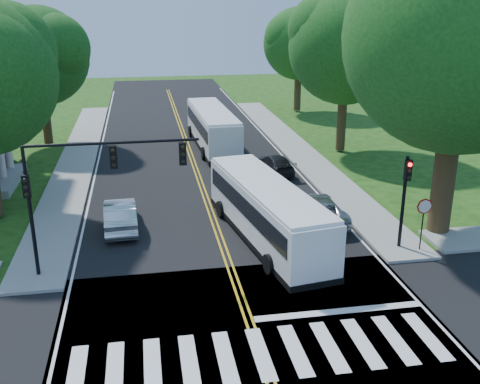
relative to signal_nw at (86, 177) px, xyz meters
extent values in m
plane|color=#163F0F|center=(5.86, -6.43, -4.38)|extent=(140.00, 140.00, 0.00)
cube|color=black|center=(5.86, 11.57, -4.37)|extent=(14.00, 96.00, 0.01)
cube|color=black|center=(5.86, -6.43, -4.37)|extent=(60.00, 12.00, 0.01)
cube|color=gold|center=(5.86, 15.57, -4.36)|extent=(0.36, 70.00, 0.01)
cube|color=silver|center=(-0.94, 15.57, -4.36)|extent=(0.12, 70.00, 0.01)
cube|color=silver|center=(12.66, 15.57, -4.36)|extent=(0.12, 70.00, 0.01)
cube|color=silver|center=(5.86, -6.93, -4.36)|extent=(12.60, 3.00, 0.01)
cube|color=silver|center=(9.36, -4.83, -4.36)|extent=(6.60, 0.40, 0.01)
cube|color=gray|center=(-2.44, 18.57, -4.30)|extent=(2.60, 40.00, 0.15)
cube|color=gray|center=(14.16, 18.57, -4.30)|extent=(2.60, 40.00, 0.15)
cylinder|color=#362615|center=(16.86, 1.57, -1.23)|extent=(1.10, 1.10, 6.00)
sphere|color=#296A1F|center=(16.86, 1.57, 5.28)|extent=(10.80, 10.80, 10.80)
cylinder|color=#362615|center=(-5.14, 23.57, -2.03)|extent=(0.70, 0.70, 4.40)
sphere|color=#296A1F|center=(-5.14, 23.57, 2.64)|extent=(7.60, 7.60, 7.60)
cylinder|color=#362615|center=(17.36, 17.57, -1.73)|extent=(0.70, 0.70, 5.00)
sphere|color=#296A1F|center=(17.36, 17.57, 3.50)|extent=(8.40, 8.40, 8.40)
cylinder|color=#362615|center=(18.36, 33.57, -2.03)|extent=(0.70, 0.70, 4.40)
sphere|color=#296A1F|center=(18.36, 33.57, 2.51)|extent=(7.20, 7.20, 7.20)
cube|color=gray|center=(-6.54, 13.57, -4.13)|extent=(1.80, 6.00, 0.50)
cylinder|color=silver|center=(-6.54, 13.57, -2.28)|extent=(0.50, 0.50, 4.20)
cylinder|color=silver|center=(-6.54, 15.77, -2.28)|extent=(0.50, 0.50, 4.20)
cylinder|color=black|center=(-2.34, 0.07, -1.93)|extent=(0.16, 0.16, 4.60)
cube|color=black|center=(-2.34, -0.08, -0.23)|extent=(0.30, 0.22, 0.95)
sphere|color=black|center=(-2.34, -0.22, 0.07)|extent=(0.18, 0.18, 0.18)
cylinder|color=black|center=(1.16, 0.07, 1.37)|extent=(7.00, 0.12, 0.12)
cube|color=black|center=(1.16, -0.08, 0.82)|extent=(0.30, 0.22, 0.95)
cube|color=black|center=(3.96, -0.08, 0.82)|extent=(0.30, 0.22, 0.95)
cylinder|color=black|center=(14.06, 0.07, -2.03)|extent=(0.16, 0.16, 4.40)
cube|color=black|center=(14.06, -0.08, -0.43)|extent=(0.30, 0.22, 0.95)
sphere|color=#FF0A05|center=(14.06, -0.22, -0.13)|extent=(0.18, 0.18, 0.18)
cylinder|color=black|center=(14.86, -0.43, -3.13)|extent=(0.06, 0.06, 2.20)
cylinder|color=#A50A07|center=(14.86, -0.46, -2.08)|extent=(0.76, 0.04, 0.76)
cube|color=white|center=(8.09, 2.17, -2.92)|extent=(4.10, 11.25, 2.57)
cube|color=black|center=(8.09, 2.17, -2.45)|extent=(4.05, 10.50, 0.89)
cube|color=black|center=(7.20, 7.66, -2.59)|extent=(2.27, 0.46, 1.49)
cube|color=orange|center=(7.20, 7.66, -1.75)|extent=(1.58, 0.35, 0.30)
cube|color=black|center=(8.09, 2.17, -4.06)|extent=(4.17, 11.35, 0.28)
cube|color=white|center=(8.09, 2.17, -1.59)|extent=(4.00, 10.91, 0.21)
cylinder|color=black|center=(8.70, 5.96, -3.92)|extent=(0.44, 0.93, 0.90)
cylinder|color=black|center=(6.31, 5.57, -3.92)|extent=(0.44, 0.93, 0.90)
cylinder|color=black|center=(9.82, -0.95, -3.92)|extent=(0.44, 0.93, 0.90)
cylinder|color=black|center=(7.42, -1.34, -3.92)|extent=(0.44, 0.93, 0.90)
cube|color=white|center=(7.82, 20.62, -2.86)|extent=(2.94, 11.54, 2.67)
cube|color=black|center=(7.82, 20.62, -2.38)|extent=(2.98, 10.74, 0.92)
cube|color=black|center=(7.59, 26.39, -2.52)|extent=(2.38, 0.20, 1.55)
cube|color=orange|center=(7.59, 26.39, -1.65)|extent=(1.65, 0.17, 0.31)
cube|color=black|center=(7.82, 20.62, -4.05)|extent=(2.99, 11.64, 0.29)
cube|color=white|center=(7.82, 20.62, -1.48)|extent=(2.88, 11.20, 0.21)
cylinder|color=black|center=(8.93, 24.45, -3.90)|extent=(0.35, 0.94, 0.93)
cylinder|color=black|center=(6.41, 24.35, -3.90)|extent=(0.35, 0.94, 0.93)
cylinder|color=black|center=(9.23, 17.18, -3.90)|extent=(0.35, 0.94, 0.93)
cylinder|color=black|center=(6.70, 17.08, -3.90)|extent=(0.35, 0.94, 0.93)
imported|color=silver|center=(1.00, 4.87, -3.61)|extent=(1.83, 4.65, 1.51)
imported|color=#A7A9AE|center=(11.26, 4.09, -3.67)|extent=(2.38, 5.07, 1.40)
imported|color=black|center=(11.07, 12.94, -3.75)|extent=(2.18, 4.42, 1.24)
camera|label=1|loc=(2.39, -22.54, 6.96)|focal=42.00mm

